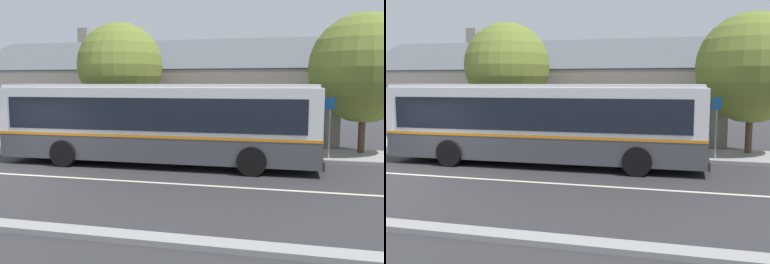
% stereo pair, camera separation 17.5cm
% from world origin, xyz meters
% --- Properties ---
extents(ground_plane, '(300.00, 300.00, 0.00)m').
position_xyz_m(ground_plane, '(0.00, 0.00, 0.00)').
color(ground_plane, '#2D2D30').
extents(sidewalk_far, '(60.00, 3.00, 0.15)m').
position_xyz_m(sidewalk_far, '(0.00, 6.00, 0.07)').
color(sidewalk_far, gray).
rests_on(sidewalk_far, ground).
extents(lane_divider_stripe, '(60.00, 0.16, 0.01)m').
position_xyz_m(lane_divider_stripe, '(0.00, 0.00, 0.00)').
color(lane_divider_stripe, beige).
rests_on(lane_divider_stripe, ground).
extents(community_building, '(21.46, 9.82, 6.76)m').
position_xyz_m(community_building, '(0.43, 13.52, 2.00)').
color(community_building, gray).
rests_on(community_building, ground).
extents(transit_bus, '(12.00, 2.83, 3.05)m').
position_xyz_m(transit_bus, '(3.77, 2.90, 1.64)').
color(transit_bus, '#47474C').
rests_on(transit_bus, ground).
extents(bench_by_building, '(1.85, 0.51, 0.94)m').
position_xyz_m(bench_by_building, '(-2.10, 5.35, 0.58)').
color(bench_by_building, brown).
rests_on(bench_by_building, sidewalk_far).
extents(bench_down_street, '(1.82, 0.51, 0.94)m').
position_xyz_m(bench_down_street, '(1.90, 5.27, 0.58)').
color(bench_down_street, brown).
rests_on(bench_down_street, sidewalk_far).
extents(street_tree_primary, '(4.58, 4.58, 6.00)m').
position_xyz_m(street_tree_primary, '(11.63, 6.70, 3.60)').
color(street_tree_primary, '#4C3828').
rests_on(street_tree_primary, ground).
extents(street_tree_secondary, '(4.10, 4.10, 5.99)m').
position_xyz_m(street_tree_secondary, '(0.38, 7.03, 3.83)').
color(street_tree_secondary, '#4C3828').
rests_on(street_tree_secondary, ground).
extents(bus_stop_sign, '(0.36, 0.07, 2.40)m').
position_xyz_m(bus_stop_sign, '(10.11, 4.99, 1.64)').
color(bus_stop_sign, gray).
rests_on(bus_stop_sign, sidewalk_far).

